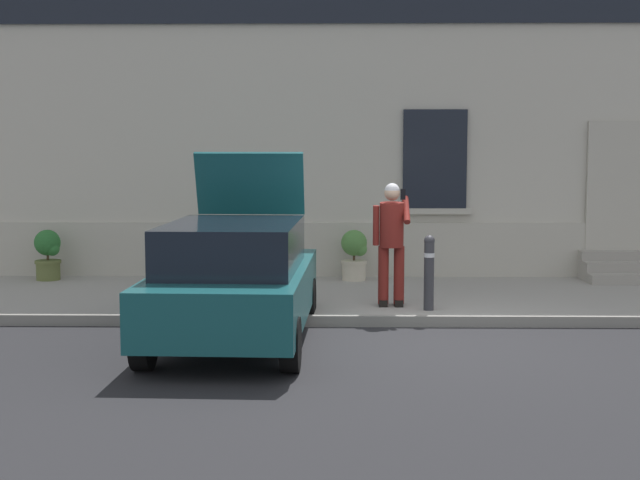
{
  "coord_description": "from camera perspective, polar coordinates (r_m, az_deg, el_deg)",
  "views": [
    {
      "loc": [
        -0.9,
        -10.8,
        2.39
      ],
      "look_at": [
        -1.1,
        1.6,
        1.1
      ],
      "focal_mm": 49.78,
      "sensor_mm": 36.0,
      "label": 1
    }
  ],
  "objects": [
    {
      "name": "bollard_far_left",
      "position": [
        12.41,
        -7.89,
        -1.88
      ],
      "size": [
        0.15,
        0.15,
        1.04
      ],
      "color": "#333338",
      "rests_on": "sidewalk"
    },
    {
      "name": "hatchback_car_teal",
      "position": [
        10.87,
        -5.47,
        -2.5
      ],
      "size": [
        1.91,
        4.12,
        2.34
      ],
      "color": "#165156",
      "rests_on": "ground"
    },
    {
      "name": "planter_cream",
      "position": [
        15.04,
        2.23,
        -0.88
      ],
      "size": [
        0.44,
        0.44,
        0.86
      ],
      "color": "beige",
      "rests_on": "sidewalk"
    },
    {
      "name": "planter_charcoal",
      "position": [
        15.0,
        -7.76,
        -0.95
      ],
      "size": [
        0.44,
        0.44,
        0.86
      ],
      "color": "#2D2D30",
      "rests_on": "sidewalk"
    },
    {
      "name": "ground_plane",
      "position": [
        11.1,
        5.59,
        -6.52
      ],
      "size": [
        80.0,
        80.0,
        0.0
      ],
      "primitive_type": "plane",
      "color": "#232326"
    },
    {
      "name": "entrance_stoop",
      "position": [
        15.95,
        18.95,
        -1.78
      ],
      "size": [
        1.4,
        0.96,
        0.48
      ],
      "color": "#9E998E",
      "rests_on": "sidewalk"
    },
    {
      "name": "planter_olive",
      "position": [
        15.76,
        -17.08,
        -0.83
      ],
      "size": [
        0.44,
        0.44,
        0.86
      ],
      "color": "#606B38",
      "rests_on": "sidewalk"
    },
    {
      "name": "person_on_phone",
      "position": [
        12.49,
        4.62,
        0.23
      ],
      "size": [
        0.51,
        0.46,
        1.75
      ],
      "rotation": [
        0.0,
        0.0,
        0.03
      ],
      "color": "maroon",
      "rests_on": "sidewalk"
    },
    {
      "name": "bollard_near_person",
      "position": [
        12.34,
        7.02,
        -1.92
      ],
      "size": [
        0.15,
        0.15,
        1.04
      ],
      "color": "#333338",
      "rests_on": "sidewalk"
    },
    {
      "name": "sidewalk",
      "position": [
        13.83,
        4.65,
        -3.72
      ],
      "size": [
        24.0,
        3.6,
        0.15
      ],
      "primitive_type": "cube",
      "color": "#99968E",
      "rests_on": "ground"
    },
    {
      "name": "curb_edge",
      "position": [
        12.0,
        5.23,
        -5.21
      ],
      "size": [
        24.0,
        0.12,
        0.15
      ],
      "primitive_type": "cube",
      "color": "gray",
      "rests_on": "ground"
    },
    {
      "name": "building_facade",
      "position": [
        16.17,
        4.22,
        10.66
      ],
      "size": [
        24.0,
        1.52,
        7.5
      ],
      "color": "beige",
      "rests_on": "ground"
    }
  ]
}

